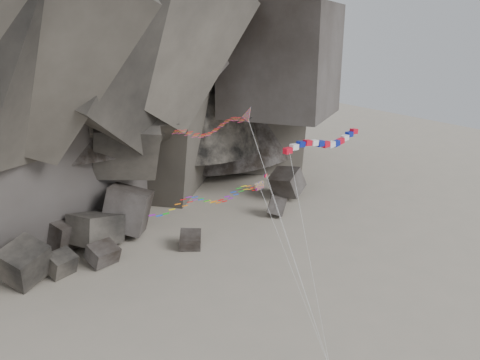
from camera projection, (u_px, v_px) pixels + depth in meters
boulder_field at (106, 234)px, 75.15m from camera, size 75.22×17.52×9.46m
delta_kite at (209, 128)px, 39.17m from camera, size 13.60×7.69×27.11m
banner_kite at (324, 143)px, 48.42m from camera, size 11.22×7.50×22.86m
parafoil_kite at (204, 199)px, 44.53m from camera, size 14.73×9.97×18.70m
pennant_kite at (283, 228)px, 47.70m from camera, size 2.09×8.83×19.35m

